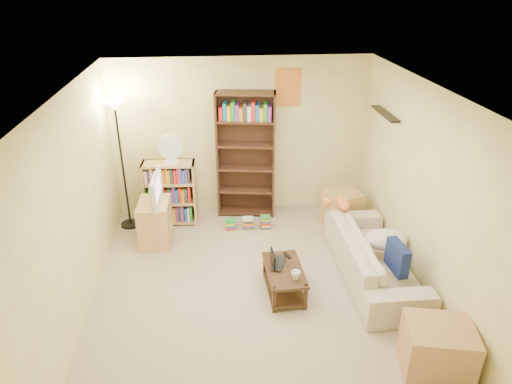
% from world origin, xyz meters
% --- Properties ---
extents(room, '(4.50, 4.54, 2.52)m').
position_xyz_m(room, '(0.00, 0.01, 1.62)').
color(room, tan).
rests_on(room, ground).
extents(sofa, '(2.08, 0.83, 0.60)m').
position_xyz_m(sofa, '(1.55, 0.15, 0.30)').
color(sofa, beige).
rests_on(sofa, ground).
extents(navy_pillow, '(0.16, 0.41, 0.36)m').
position_xyz_m(navy_pillow, '(1.65, -0.30, 0.58)').
color(navy_pillow, navy).
rests_on(navy_pillow, sofa).
extents(cream_blanket, '(0.56, 0.40, 0.24)m').
position_xyz_m(cream_blanket, '(1.70, 0.20, 0.52)').
color(cream_blanket, beige).
rests_on(cream_blanket, sofa).
extents(tabby_cat, '(0.47, 0.17, 0.16)m').
position_xyz_m(tabby_cat, '(1.29, 0.95, 0.69)').
color(tabby_cat, orange).
rests_on(tabby_cat, sofa).
extents(coffee_table, '(0.47, 0.81, 0.35)m').
position_xyz_m(coffee_table, '(0.35, -0.07, 0.22)').
color(coffee_table, '#3C2A17').
rests_on(coffee_table, ground).
extents(laptop, '(0.47, 0.43, 0.03)m').
position_xyz_m(laptop, '(0.33, 0.01, 0.37)').
color(laptop, black).
rests_on(laptop, coffee_table).
extents(laptop_screen, '(0.02, 0.26, 0.18)m').
position_xyz_m(laptop_screen, '(0.21, 0.00, 0.46)').
color(laptop_screen, white).
rests_on(laptop_screen, laptop).
extents(mug, '(0.18, 0.18, 0.10)m').
position_xyz_m(mug, '(0.45, -0.29, 0.40)').
color(mug, white).
rests_on(mug, coffee_table).
extents(tv_remote, '(0.09, 0.15, 0.02)m').
position_xyz_m(tv_remote, '(0.43, 0.19, 0.36)').
color(tv_remote, black).
rests_on(tv_remote, coffee_table).
extents(tv_stand, '(0.45, 0.62, 0.65)m').
position_xyz_m(tv_stand, '(-1.33, 1.29, 0.32)').
color(tv_stand, tan).
rests_on(tv_stand, ground).
extents(television, '(0.75, 0.15, 0.43)m').
position_xyz_m(television, '(-1.33, 1.29, 0.86)').
color(television, black).
rests_on(television, tv_stand).
extents(tall_bookshelf, '(0.94, 0.43, 2.01)m').
position_xyz_m(tall_bookshelf, '(0.05, 2.05, 1.06)').
color(tall_bookshelf, '#442C1A').
rests_on(tall_bookshelf, ground).
extents(short_bookshelf, '(0.81, 0.35, 1.02)m').
position_xyz_m(short_bookshelf, '(-1.14, 1.86, 0.51)').
color(short_bookshelf, tan).
rests_on(short_bookshelf, ground).
extents(desk_fan, '(0.36, 0.20, 0.46)m').
position_xyz_m(desk_fan, '(-1.08, 1.82, 1.25)').
color(desk_fan, white).
rests_on(desk_fan, short_bookshelf).
extents(floor_lamp, '(0.34, 0.34, 2.00)m').
position_xyz_m(floor_lamp, '(-1.80, 1.83, 1.59)').
color(floor_lamp, black).
rests_on(floor_lamp, ground).
extents(side_table, '(0.63, 0.63, 0.57)m').
position_xyz_m(side_table, '(1.50, 1.52, 0.28)').
color(side_table, tan).
rests_on(side_table, ground).
extents(end_cabinet, '(0.75, 0.67, 0.54)m').
position_xyz_m(end_cabinet, '(1.65, -1.44, 0.27)').
color(end_cabinet, tan).
rests_on(end_cabinet, ground).
extents(book_stacks, '(0.72, 0.17, 0.21)m').
position_xyz_m(book_stacks, '(0.07, 1.54, 0.09)').
color(book_stacks, red).
rests_on(book_stacks, ground).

